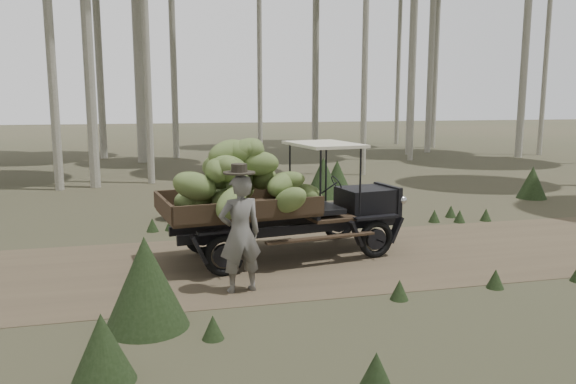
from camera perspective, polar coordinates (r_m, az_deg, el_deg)
name	(u,v)px	position (r m, az deg, el deg)	size (l,w,h in m)	color
ground	(411,253)	(10.84, 12.37, -6.07)	(120.00, 120.00, 0.00)	#473D2B
dirt_track	(411,253)	(10.84, 12.37, -6.05)	(70.00, 4.00, 0.01)	brown
banana_truck	(260,185)	(9.89, -2.87, 0.69)	(4.67, 2.57, 2.25)	black
farmer	(240,232)	(8.33, -4.89, -4.09)	(0.71, 0.54, 1.93)	#625E59
undergrowth	(360,278)	(7.61, 7.32, -8.67)	(22.38, 24.20, 1.24)	#233319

